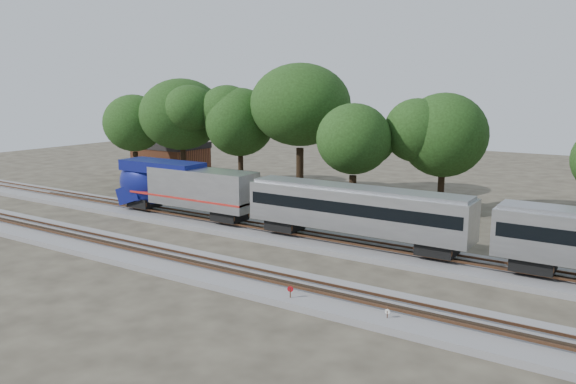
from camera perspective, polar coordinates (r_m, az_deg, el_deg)
ground at (r=40.22m, az=-2.69°, el=-6.96°), size 160.00×160.00×0.00m
track_far at (r=44.96m, az=1.78°, el=-4.77°), size 160.00×5.00×0.73m
track_near at (r=37.14m, az=-6.32°, el=-8.20°), size 160.00×5.00×0.73m
switch_stand_red at (r=32.23m, az=0.24°, el=-10.20°), size 0.33×0.15×1.09m
switch_stand_white at (r=30.11m, az=10.05°, el=-12.19°), size 0.28×0.05×0.88m
switch_lever at (r=33.06m, az=-1.01°, el=-10.66°), size 0.58×0.48×0.30m
brick_building at (r=80.78m, az=-11.83°, el=3.41°), size 9.60×6.86×4.55m
tree_0 at (r=72.18m, az=-15.39°, el=6.75°), size 7.87×7.87×11.09m
tree_1 at (r=69.63m, az=-10.74°, el=7.75°), size 9.01×9.01×12.70m
tree_2 at (r=64.80m, az=-4.89°, el=7.07°), size 8.30×8.30×11.70m
tree_3 at (r=61.71m, az=1.24°, el=8.83°), size 10.38×10.38×14.63m
tree_4 at (r=52.32m, az=6.69°, el=5.35°), size 7.53×7.53×10.62m
tree_5 at (r=54.85m, az=15.53°, el=5.57°), size 7.81×7.81×11.01m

